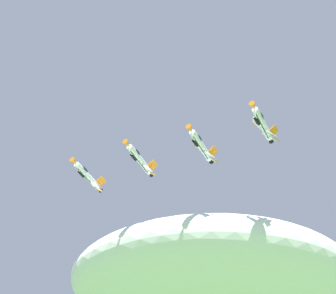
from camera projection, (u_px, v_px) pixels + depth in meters
The scene contains 5 objects.
cloud_near_formation at pixel (214, 282), 172.01m from camera, with size 82.96×59.89×25.88m, color white.
fighter_jet_lead at pixel (262, 123), 152.27m from camera, with size 9.55×14.86×8.39m.
fighter_jet_left_wing at pixel (201, 145), 156.84m from camera, with size 9.49×14.86×8.17m.
fighter_jet_right_wing at pixel (139, 159), 161.38m from camera, with size 9.51×14.86×8.22m.
fighter_jet_left_outer at pixel (87, 176), 168.64m from camera, with size 9.54×14.86×8.34m.
Camera 1 is at (-1.79, -3.42, 1.40)m, focal length 63.37 mm.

